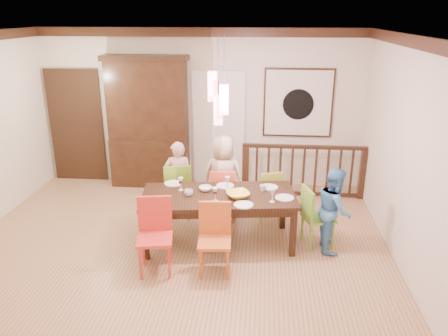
# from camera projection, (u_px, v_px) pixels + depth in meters

# --- Properties ---
(floor) EXTENTS (6.00, 6.00, 0.00)m
(floor) POSITION_uv_depth(u_px,v_px,m) (177.00, 245.00, 6.28)
(floor) COLOR #946E47
(floor) RESTS_ON ground
(ceiling) EXTENTS (6.00, 6.00, 0.00)m
(ceiling) POSITION_uv_depth(u_px,v_px,m) (169.00, 34.00, 5.29)
(ceiling) COLOR white
(ceiling) RESTS_ON wall_back
(wall_back) EXTENTS (6.00, 0.00, 6.00)m
(wall_back) POSITION_uv_depth(u_px,v_px,m) (200.00, 109.00, 8.13)
(wall_back) COLOR silver
(wall_back) RESTS_ON floor
(wall_right) EXTENTS (0.00, 5.00, 5.00)m
(wall_right) POSITION_uv_depth(u_px,v_px,m) (406.00, 155.00, 5.53)
(wall_right) COLOR silver
(wall_right) RESTS_ON floor
(crown_molding) EXTENTS (6.00, 5.00, 0.16)m
(crown_molding) POSITION_uv_depth(u_px,v_px,m) (169.00, 41.00, 5.32)
(crown_molding) COLOR black
(crown_molding) RESTS_ON wall_back
(panel_door) EXTENTS (1.04, 0.07, 2.24)m
(panel_door) POSITION_uv_depth(u_px,v_px,m) (77.00, 127.00, 8.42)
(panel_door) COLOR black
(panel_door) RESTS_ON wall_back
(white_doorway) EXTENTS (0.97, 0.05, 2.22)m
(white_doorway) POSITION_uv_depth(u_px,v_px,m) (219.00, 131.00, 8.20)
(white_doorway) COLOR silver
(white_doorway) RESTS_ON wall_back
(painting) EXTENTS (1.25, 0.06, 1.25)m
(painting) POSITION_uv_depth(u_px,v_px,m) (298.00, 103.00, 7.89)
(painting) COLOR black
(painting) RESTS_ON wall_back
(pendant_cluster) EXTENTS (0.27, 0.21, 1.14)m
(pendant_cluster) POSITION_uv_depth(u_px,v_px,m) (218.00, 98.00, 5.64)
(pendant_cluster) COLOR #FF4C64
(pendant_cluster) RESTS_ON ceiling
(dining_table) EXTENTS (2.25, 1.25, 0.75)m
(dining_table) POSITION_uv_depth(u_px,v_px,m) (219.00, 200.00, 6.12)
(dining_table) COLOR black
(dining_table) RESTS_ON floor
(chair_far_left) EXTENTS (0.51, 0.51, 0.93)m
(chair_far_left) POSITION_uv_depth(u_px,v_px,m) (178.00, 186.00, 6.98)
(chair_far_left) COLOR #73A826
(chair_far_left) RESTS_ON floor
(chair_far_mid) EXTENTS (0.42, 0.42, 0.87)m
(chair_far_mid) POSITION_uv_depth(u_px,v_px,m) (223.00, 190.00, 6.90)
(chair_far_mid) COLOR #EE5630
(chair_far_mid) RESTS_ON floor
(chair_far_right) EXTENTS (0.49, 0.49, 0.85)m
(chair_far_right) POSITION_uv_depth(u_px,v_px,m) (268.00, 191.00, 6.90)
(chair_far_right) COLOR #97AA30
(chair_far_right) RESTS_ON floor
(chair_near_left) EXTENTS (0.50, 0.50, 0.97)m
(chair_near_left) POSITION_uv_depth(u_px,v_px,m) (154.00, 233.00, 5.46)
(chair_near_left) COLOR red
(chair_near_left) RESTS_ON floor
(chair_near_mid) EXTENTS (0.44, 0.44, 0.91)m
(chair_near_mid) POSITION_uv_depth(u_px,v_px,m) (214.00, 236.00, 5.44)
(chair_near_mid) COLOR #C15B23
(chair_near_mid) RESTS_ON floor
(chair_end_right) EXTENTS (0.50, 0.50, 0.88)m
(chair_end_right) POSITION_uv_depth(u_px,v_px,m) (319.00, 213.00, 6.11)
(chair_end_right) COLOR #69A230
(chair_end_right) RESTS_ON floor
(china_hutch) EXTENTS (1.55, 0.46, 2.44)m
(china_hutch) POSITION_uv_depth(u_px,v_px,m) (148.00, 122.00, 8.09)
(china_hutch) COLOR black
(china_hutch) RESTS_ON floor
(balustrade) EXTENTS (2.19, 0.12, 0.96)m
(balustrade) POSITION_uv_depth(u_px,v_px,m) (304.00, 170.00, 7.77)
(balustrade) COLOR black
(balustrade) RESTS_ON floor
(person_far_left) EXTENTS (0.50, 0.38, 1.25)m
(person_far_left) POSITION_uv_depth(u_px,v_px,m) (178.00, 179.00, 7.00)
(person_far_left) COLOR beige
(person_far_left) RESTS_ON floor
(person_far_mid) EXTENTS (0.74, 0.55, 1.37)m
(person_far_mid) POSITION_uv_depth(u_px,v_px,m) (223.00, 177.00, 6.91)
(person_far_mid) COLOR beige
(person_far_mid) RESTS_ON floor
(person_end_right) EXTENTS (0.46, 0.58, 1.19)m
(person_end_right) POSITION_uv_depth(u_px,v_px,m) (334.00, 209.00, 6.01)
(person_end_right) COLOR #4686C6
(person_end_right) RESTS_ON floor
(serving_bowl) EXTENTS (0.40, 0.40, 0.08)m
(serving_bowl) POSITION_uv_depth(u_px,v_px,m) (238.00, 195.00, 6.00)
(serving_bowl) COLOR yellow
(serving_bowl) RESTS_ON dining_table
(small_bowl) EXTENTS (0.21, 0.21, 0.06)m
(small_bowl) POSITION_uv_depth(u_px,v_px,m) (206.00, 189.00, 6.22)
(small_bowl) COLOR white
(small_bowl) RESTS_ON dining_table
(cup_left) EXTENTS (0.14, 0.14, 0.09)m
(cup_left) POSITION_uv_depth(u_px,v_px,m) (189.00, 193.00, 6.04)
(cup_left) COLOR silver
(cup_left) RESTS_ON dining_table
(cup_right) EXTENTS (0.11, 0.11, 0.09)m
(cup_right) POSITION_uv_depth(u_px,v_px,m) (263.00, 188.00, 6.21)
(cup_right) COLOR silver
(cup_right) RESTS_ON dining_table
(plate_far_left) EXTENTS (0.26, 0.26, 0.01)m
(plate_far_left) POSITION_uv_depth(u_px,v_px,m) (173.00, 183.00, 6.47)
(plate_far_left) COLOR white
(plate_far_left) RESTS_ON dining_table
(plate_far_mid) EXTENTS (0.26, 0.26, 0.01)m
(plate_far_mid) POSITION_uv_depth(u_px,v_px,m) (225.00, 186.00, 6.39)
(plate_far_mid) COLOR white
(plate_far_mid) RESTS_ON dining_table
(plate_far_right) EXTENTS (0.26, 0.26, 0.01)m
(plate_far_right) POSITION_uv_depth(u_px,v_px,m) (269.00, 187.00, 6.33)
(plate_far_right) COLOR white
(plate_far_right) RESTS_ON dining_table
(plate_near_left) EXTENTS (0.26, 0.26, 0.01)m
(plate_near_left) POSITION_uv_depth(u_px,v_px,m) (162.00, 201.00, 5.88)
(plate_near_left) COLOR white
(plate_near_left) RESTS_ON dining_table
(plate_near_mid) EXTENTS (0.26, 0.26, 0.01)m
(plate_near_mid) POSITION_uv_depth(u_px,v_px,m) (244.00, 205.00, 5.75)
(plate_near_mid) COLOR white
(plate_near_mid) RESTS_ON dining_table
(plate_end_right) EXTENTS (0.26, 0.26, 0.01)m
(plate_end_right) POSITION_uv_depth(u_px,v_px,m) (285.00, 198.00, 5.97)
(plate_end_right) COLOR white
(plate_end_right) RESTS_ON dining_table
(wine_glass_a) EXTENTS (0.08, 0.08, 0.19)m
(wine_glass_a) POSITION_uv_depth(u_px,v_px,m) (181.00, 184.00, 6.22)
(wine_glass_a) COLOR #590C19
(wine_glass_a) RESTS_ON dining_table
(wine_glass_b) EXTENTS (0.08, 0.08, 0.19)m
(wine_glass_b) POSITION_uv_depth(u_px,v_px,m) (227.00, 183.00, 6.25)
(wine_glass_b) COLOR silver
(wine_glass_b) RESTS_ON dining_table
(wine_glass_c) EXTENTS (0.08, 0.08, 0.19)m
(wine_glass_c) POSITION_uv_depth(u_px,v_px,m) (215.00, 194.00, 5.86)
(wine_glass_c) COLOR #590C19
(wine_glass_c) RESTS_ON dining_table
(wine_glass_d) EXTENTS (0.08, 0.08, 0.19)m
(wine_glass_d) POSITION_uv_depth(u_px,v_px,m) (272.00, 195.00, 5.83)
(wine_glass_d) COLOR silver
(wine_glass_d) RESTS_ON dining_table
(napkin) EXTENTS (0.18, 0.14, 0.01)m
(napkin) POSITION_uv_depth(u_px,v_px,m) (211.00, 203.00, 5.80)
(napkin) COLOR #D83359
(napkin) RESTS_ON dining_table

